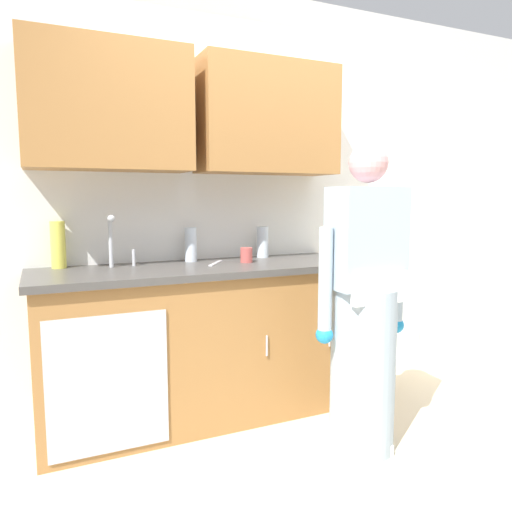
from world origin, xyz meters
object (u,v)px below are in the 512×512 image
at_px(bottle_cleaner_spray, 191,244).
at_px(sponge, 334,256).
at_px(person_at_sink, 364,323).
at_px(bottle_soap, 263,242).
at_px(sink, 122,273).
at_px(knife_on_counter, 216,263).
at_px(cup_by_sink, 246,255).
at_px(bottle_water_short, 58,245).

distance_m(bottle_cleaner_spray, sponge, 0.96).
xyz_separation_m(person_at_sink, bottle_soap, (-0.15, 0.94, 0.35)).
distance_m(person_at_sink, bottle_cleaner_spray, 1.20).
distance_m(sink, knife_on_counter, 0.57).
height_order(sink, cup_by_sink, sink).
distance_m(sink, bottle_cleaner_spray, 0.52).
xyz_separation_m(person_at_sink, bottle_water_short, (-1.44, 0.97, 0.38)).
bearing_deg(bottle_cleaner_spray, bottle_water_short, 177.55).
xyz_separation_m(bottle_water_short, cup_by_sink, (1.09, -0.22, -0.09)).
bearing_deg(knife_on_counter, cup_by_sink, 116.41).
relative_size(knife_on_counter, sponge, 2.18).
height_order(knife_on_counter, sponge, sponge).
xyz_separation_m(bottle_cleaner_spray, bottle_soap, (0.50, 0.00, -0.00)).
relative_size(cup_by_sink, sponge, 0.85).
height_order(bottle_cleaner_spray, sponge, bottle_cleaner_spray).
bearing_deg(knife_on_counter, bottle_water_short, -66.98).
bearing_deg(person_at_sink, bottle_soap, 99.22).
bearing_deg(person_at_sink, bottle_water_short, 146.01).
distance_m(cup_by_sink, knife_on_counter, 0.20).
distance_m(person_at_sink, bottle_water_short, 1.77).
height_order(person_at_sink, knife_on_counter, person_at_sink).
distance_m(sink, sponge, 1.38).
relative_size(bottle_soap, cup_by_sink, 2.26).
height_order(bottle_cleaner_spray, knife_on_counter, bottle_cleaner_spray).
distance_m(person_at_sink, sponge, 0.79).
bearing_deg(bottle_cleaner_spray, sink, -156.67).
bearing_deg(sponge, bottle_soap, 150.16).
distance_m(cup_by_sink, sponge, 0.62).
xyz_separation_m(sink, sponge, (1.38, -0.04, 0.03)).
relative_size(person_at_sink, bottle_soap, 7.69).
height_order(bottle_soap, bottle_water_short, bottle_water_short).
bearing_deg(sink, person_at_sink, -33.41).
bearing_deg(bottle_cleaner_spray, person_at_sink, -54.92).
height_order(bottle_cleaner_spray, bottle_water_short, bottle_water_short).
bearing_deg(cup_by_sink, knife_on_counter, 171.36).
distance_m(sink, person_at_sink, 1.36).
distance_m(bottle_cleaner_spray, knife_on_counter, 0.22).
distance_m(sink, bottle_soap, 0.99).
relative_size(bottle_cleaner_spray, sponge, 2.00).
bearing_deg(sponge, bottle_water_short, 170.88).
relative_size(person_at_sink, knife_on_counter, 6.75).
bearing_deg(cup_by_sink, person_at_sink, -64.92).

